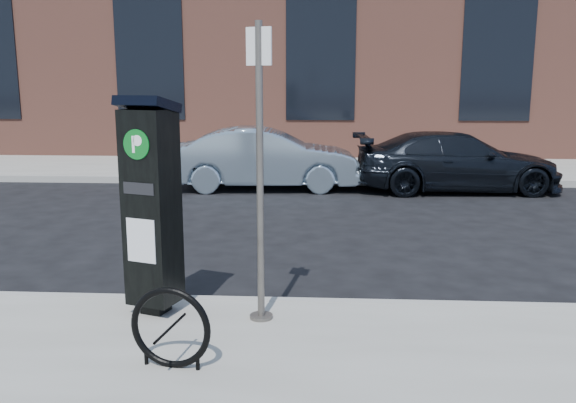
# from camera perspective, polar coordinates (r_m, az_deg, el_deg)

# --- Properties ---
(ground) EXTENTS (120.00, 120.00, 0.00)m
(ground) POSITION_cam_1_polar(r_m,az_deg,el_deg) (6.46, 2.14, -10.39)
(ground) COLOR black
(ground) RESTS_ON ground
(sidewalk_far) EXTENTS (60.00, 12.00, 0.15)m
(sidewalk_far) POSITION_cam_1_polar(r_m,az_deg,el_deg) (20.14, 3.02, 4.63)
(sidewalk_far) COLOR gray
(sidewalk_far) RESTS_ON ground
(curb_near) EXTENTS (60.00, 0.12, 0.16)m
(curb_near) POSITION_cam_1_polar(r_m,az_deg,el_deg) (6.41, 2.14, -9.83)
(curb_near) COLOR #9E9B93
(curb_near) RESTS_ON ground
(curb_far) EXTENTS (60.00, 0.12, 0.16)m
(curb_far) POSITION_cam_1_polar(r_m,az_deg,el_deg) (14.21, 2.85, 1.88)
(curb_far) COLOR #9E9B93
(curb_far) RESTS_ON ground
(building) EXTENTS (28.00, 10.05, 8.25)m
(building) POSITION_cam_1_polar(r_m,az_deg,el_deg) (23.07, 3.18, 15.60)
(building) COLOR brown
(building) RESTS_ON ground
(parking_kiosk) EXTENTS (0.59, 0.56, 2.10)m
(parking_kiosk) POSITION_cam_1_polar(r_m,az_deg,el_deg) (5.92, -12.64, -0.25)
(parking_kiosk) COLOR black
(parking_kiosk) RESTS_ON sidewalk_near
(sign_pole) EXTENTS (0.23, 0.22, 2.75)m
(sign_pole) POSITION_cam_1_polar(r_m,az_deg,el_deg) (5.57, -2.63, 2.28)
(sign_pole) COLOR #635C57
(sign_pole) RESTS_ON sidewalk_near
(bike_rack) EXTENTS (0.67, 0.16, 0.67)m
(bike_rack) POSITION_cam_1_polar(r_m,az_deg,el_deg) (4.96, -10.94, -11.57)
(bike_rack) COLOR black
(bike_rack) RESTS_ON sidewalk_near
(car_silver) EXTENTS (4.24, 1.71, 1.37)m
(car_silver) POSITION_cam_1_polar(r_m,az_deg,el_deg) (13.57, -2.13, 4.04)
(car_silver) COLOR #869BAB
(car_silver) RESTS_ON ground
(car_dark) EXTENTS (4.54, 2.05, 1.29)m
(car_dark) POSITION_cam_1_polar(r_m,az_deg,el_deg) (13.82, 15.50, 3.61)
(car_dark) COLOR black
(car_dark) RESTS_ON ground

